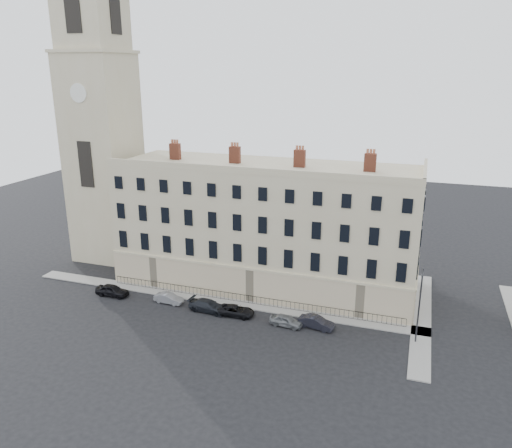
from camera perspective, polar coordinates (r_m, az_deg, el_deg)
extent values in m
plane|color=black|center=(52.10, 3.47, -12.53)|extent=(160.00, 160.00, 0.00)
cube|color=#C0B38F|center=(61.22, 1.16, -0.16)|extent=(36.00, 12.00, 15.00)
cube|color=#C5B494|center=(57.80, -0.71, -7.10)|extent=(36.10, 0.18, 4.00)
cube|color=#C5B494|center=(60.62, 17.77, -6.78)|extent=(0.18, 12.10, 4.00)
cube|color=#C0B38F|center=(53.87, -0.68, 6.08)|extent=(36.00, 0.35, 0.80)
cube|color=#C0B38F|center=(56.67, 18.78, 5.73)|extent=(0.35, 12.00, 0.80)
cube|color=brown|center=(63.80, -9.23, 8.19)|extent=(1.30, 0.70, 2.00)
cube|color=brown|center=(60.52, -2.44, 7.90)|extent=(1.30, 0.70, 2.00)
cube|color=brown|center=(58.16, 5.00, 7.46)|extent=(1.30, 0.70, 2.00)
cube|color=brown|center=(56.83, 12.91, 6.86)|extent=(1.30, 0.70, 2.00)
cube|color=#C0B38F|center=(72.07, -16.95, 7.09)|extent=(8.00, 8.00, 28.00)
cube|color=#C0B38F|center=(71.42, -18.39, 22.23)|extent=(7.04, 7.04, 10.00)
cube|color=black|center=(68.62, -20.33, 22.71)|extent=(2.20, 0.14, 7.00)
cylinder|color=white|center=(67.88, -19.65, 13.92)|extent=(2.40, 0.14, 2.40)
cube|color=gray|center=(59.19, -4.70, -8.62)|extent=(48.00, 2.00, 0.12)
cube|color=gray|center=(57.82, 18.39, -10.19)|extent=(2.00, 24.00, 0.12)
cube|color=black|center=(57.77, -0.88, -8.19)|extent=(35.00, 0.04, 0.04)
cube|color=black|center=(58.17, -0.87, -8.99)|extent=(35.00, 0.04, 0.04)
imported|color=black|center=(62.24, -16.11, -7.30)|extent=(4.05, 1.66, 1.38)
imported|color=gray|center=(59.04, -9.95, -8.36)|extent=(3.51, 1.39, 1.14)
imported|color=black|center=(56.52, -5.47, -9.29)|extent=(4.66, 2.18, 1.31)
imported|color=black|center=(55.46, -2.34, -9.87)|extent=(4.20, 2.06, 1.15)
imported|color=slate|center=(53.46, 3.47, -10.96)|extent=(3.65, 1.76, 1.20)
imported|color=black|center=(53.34, 6.89, -11.10)|extent=(3.98, 1.92, 1.26)
cylinder|color=#2D2E32|center=(51.31, 18.15, -8.93)|extent=(0.16, 0.16, 7.93)
cylinder|color=#2D2E32|center=(49.13, 18.52, -5.22)|extent=(0.15, 1.49, 0.10)
cube|color=#2D2E32|center=(48.50, 18.48, -5.57)|extent=(0.19, 0.50, 0.12)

